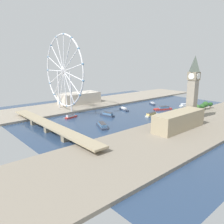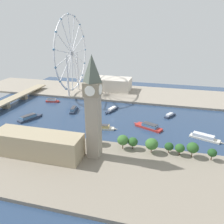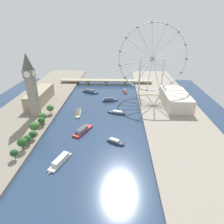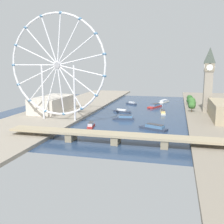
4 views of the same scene
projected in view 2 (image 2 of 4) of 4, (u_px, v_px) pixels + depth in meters
ground_plane at (113, 119)px, 276.34m from camera, size 381.49×381.49×0.00m
riverbank_left at (79, 168)px, 180.57m from camera, size 90.00×520.00×3.00m
riverbank_right at (129, 93)px, 371.02m from camera, size 90.00×520.00×3.00m
clock_tower at (93, 107)px, 178.53m from camera, size 13.09×13.09×84.91m
parliament_block at (38, 144)px, 191.65m from camera, size 22.00×76.62×20.49m
tree_row_embankment at (149, 143)px, 197.82m from camera, size 12.88×108.86×13.43m
ferris_wheel at (72, 54)px, 347.79m from camera, size 115.13×3.20×119.31m
riverside_hall at (108, 84)px, 384.43m from camera, size 36.05×74.72×19.86m
river_bridge at (4, 103)px, 309.90m from camera, size 193.49×15.57×8.91m
tour_boat_0 at (29, 117)px, 274.25m from camera, size 33.05×19.69×5.94m
tour_boat_1 at (204, 137)px, 227.21m from camera, size 16.73×33.38×5.25m
tour_boat_2 at (52, 100)px, 334.73m from camera, size 8.14×22.41×5.60m
tour_boat_3 at (102, 127)px, 248.88m from camera, size 9.37×31.69×5.45m
tour_boat_4 at (170, 115)px, 282.38m from camera, size 21.18×14.18×4.55m
tour_boat_5 at (111, 110)px, 300.02m from camera, size 28.69×12.04×4.48m
tour_boat_6 at (74, 109)px, 299.46m from camera, size 28.10×10.13×6.04m
tour_boat_7 at (149, 126)px, 250.71m from camera, size 20.82×34.93×5.96m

